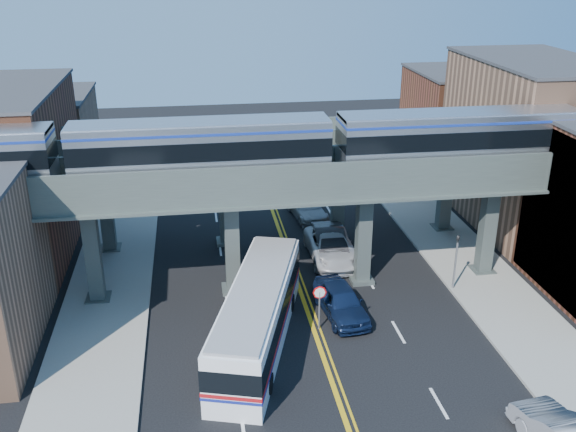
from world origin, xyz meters
name	(u,v)px	position (x,y,z in m)	size (l,w,h in m)	color
ground	(325,361)	(0.00, 0.00, 0.00)	(120.00, 120.00, 0.00)	black
sidewalk_west	(111,283)	(-11.50, 10.00, 0.08)	(5.00, 70.00, 0.16)	gray
sidewalk_east	(462,258)	(11.50, 10.00, 0.08)	(5.00, 70.00, 0.16)	gray
building_west_b	(3,175)	(-18.50, 16.00, 5.50)	(8.00, 14.00, 11.00)	brown
building_west_c	(45,143)	(-18.50, 29.00, 4.00)	(8.00, 10.00, 8.00)	#96694D
building_east_b	(528,144)	(18.50, 16.00, 6.00)	(8.00, 14.00, 12.00)	#96694D
building_east_c	(457,121)	(18.50, 29.00, 4.50)	(8.00, 10.00, 9.00)	brown
mural_panel	(564,226)	(14.55, 4.00, 4.75)	(0.10, 9.50, 9.50)	teal
elevated_viaduct_near	(299,187)	(0.00, 8.00, 6.47)	(52.00, 3.60, 7.40)	#414C49
elevated_viaduct_far	(282,153)	(0.00, 15.00, 6.47)	(52.00, 3.60, 7.40)	#414C49
transit_train	(201,147)	(-5.51, 8.00, 9.15)	(44.21, 2.77, 3.22)	black
stop_sign	(319,301)	(0.30, 3.00, 1.76)	(0.76, 0.09, 2.63)	slate
traffic_signal	(456,256)	(9.20, 6.00, 2.30)	(0.15, 0.18, 4.10)	slate
transit_bus	(258,316)	(-3.15, 2.10, 1.66)	(6.29, 12.83, 3.24)	white
car_lane_a	(341,301)	(1.80, 4.24, 0.89)	(2.11, 5.24, 1.78)	#101D3C
car_lane_b	(330,242)	(2.81, 11.97, 0.93)	(1.97, 5.65, 1.86)	#302F32
car_lane_c	(332,247)	(2.80, 11.30, 0.89)	(2.95, 6.39, 1.78)	silver
car_lane_d	(307,208)	(2.48, 18.84, 0.79)	(2.23, 5.47, 1.59)	#9FA0A3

